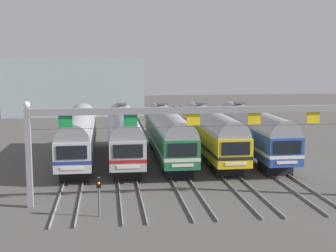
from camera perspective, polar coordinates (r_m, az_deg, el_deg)
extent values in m
plane|color=#4C4944|center=(46.25, -0.01, -4.03)|extent=(160.00, 160.00, 0.00)
cube|color=gray|center=(62.69, -10.29, -0.88)|extent=(0.07, 70.00, 0.15)
cube|color=gray|center=(62.63, -8.98, -0.86)|extent=(0.07, 70.00, 0.15)
cube|color=gray|center=(62.61, -6.45, -0.82)|extent=(0.07, 70.00, 0.15)
cube|color=gray|center=(62.64, -5.14, -0.79)|extent=(0.07, 70.00, 0.15)
cube|color=gray|center=(62.80, -2.61, -0.75)|extent=(0.07, 70.00, 0.15)
cube|color=gray|center=(62.93, -1.31, -0.72)|extent=(0.07, 70.00, 0.15)
cube|color=gray|center=(63.27, 1.18, -0.67)|extent=(0.07, 70.00, 0.15)
cube|color=gray|center=(63.50, 2.46, -0.65)|extent=(0.07, 70.00, 0.15)
cube|color=gray|center=(64.02, 4.90, -0.60)|extent=(0.07, 70.00, 0.15)
cube|color=gray|center=(64.33, 6.15, -0.57)|extent=(0.07, 70.00, 0.15)
cube|color=silver|center=(45.56, -10.56, -1.50)|extent=(2.85, 18.00, 2.35)
cube|color=navy|center=(45.62, -10.55, -1.94)|extent=(2.88, 18.02, 0.28)
cylinder|color=gray|center=(45.38, -10.60, -0.04)|extent=(2.74, 17.64, 2.74)
cube|color=black|center=(36.62, -11.37, -3.11)|extent=(2.28, 0.06, 1.03)
cube|color=silver|center=(36.87, -11.31, -4.98)|extent=(1.71, 0.05, 0.24)
cube|color=black|center=(39.73, -11.00, -5.43)|extent=(2.28, 2.60, 1.05)
cube|color=black|center=(52.04, -10.12, -2.20)|extent=(2.28, 2.60, 1.05)
cube|color=#B2B5BA|center=(45.50, -5.27, -1.41)|extent=(2.85, 18.00, 2.35)
cube|color=#B21E1E|center=(45.56, -5.26, -1.85)|extent=(2.88, 18.02, 0.28)
cylinder|color=gray|center=(45.32, -5.29, 0.05)|extent=(2.74, 17.64, 2.74)
cube|color=black|center=(36.55, -4.77, -3.00)|extent=(2.28, 0.06, 1.03)
cube|color=silver|center=(36.80, -4.75, -4.87)|extent=(1.71, 0.05, 0.24)
cube|color=black|center=(39.66, -4.91, -5.33)|extent=(2.28, 2.60, 1.05)
cube|color=black|center=(52.00, -5.49, -2.12)|extent=(2.28, 2.60, 1.05)
cube|color=#4C4C51|center=(50.15, -5.51, 2.60)|extent=(1.10, 1.10, 0.20)
cube|color=#236B42|center=(45.83, -0.01, -1.31)|extent=(2.85, 18.00, 2.35)
cube|color=silver|center=(45.89, -0.01, -1.74)|extent=(2.88, 18.02, 0.28)
cylinder|color=gray|center=(45.65, -0.01, 0.15)|extent=(2.74, 17.64, 2.74)
cube|color=black|center=(36.96, 1.76, -2.85)|extent=(2.28, 0.06, 1.03)
cube|color=silver|center=(37.21, 1.75, -4.70)|extent=(1.71, 0.05, 0.24)
cube|color=black|center=(40.04, 1.13, -5.17)|extent=(2.28, 2.60, 1.05)
cube|color=black|center=(52.29, -0.88, -2.03)|extent=(2.28, 2.60, 1.05)
cube|color=#4C4C51|center=(50.45, -0.73, 2.67)|extent=(1.10, 1.10, 0.20)
cube|color=gold|center=(46.54, 5.13, -1.20)|extent=(2.85, 18.00, 2.35)
cube|color=black|center=(46.60, 5.13, -1.62)|extent=(2.88, 18.02, 0.28)
cylinder|color=gray|center=(46.37, 5.15, 0.24)|extent=(2.74, 17.64, 2.74)
cube|color=black|center=(37.83, 8.06, -2.67)|extent=(2.28, 0.06, 1.03)
cube|color=silver|center=(38.08, 8.03, -4.48)|extent=(1.71, 0.05, 0.24)
cube|color=black|center=(40.85, 7.00, -4.96)|extent=(2.28, 2.60, 1.05)
cube|color=black|center=(52.91, 3.65, -1.92)|extent=(2.28, 2.60, 1.05)
cube|color=#4C4C51|center=(51.09, 3.96, 2.72)|extent=(1.10, 1.10, 0.20)
cube|color=#284C9E|center=(47.61, 10.08, -1.08)|extent=(2.85, 18.00, 2.35)
cube|color=white|center=(47.67, 10.07, -1.50)|extent=(2.88, 18.02, 0.28)
cylinder|color=gray|center=(47.44, 10.11, 0.32)|extent=(2.74, 17.64, 2.74)
cube|color=black|center=(39.15, 14.01, -2.47)|extent=(2.28, 0.06, 1.03)
cube|color=silver|center=(39.38, 13.95, -4.22)|extent=(1.71, 0.05, 0.24)
cube|color=black|center=(42.07, 12.57, -4.72)|extent=(2.28, 2.60, 1.05)
cube|color=black|center=(53.85, 8.05, -1.81)|extent=(2.28, 2.60, 1.05)
cube|color=#4C4C51|center=(52.07, 8.51, 2.75)|extent=(1.10, 1.10, 0.20)
cube|color=gray|center=(32.42, -16.19, -3.72)|extent=(0.36, 0.36, 6.50)
cube|color=gray|center=(32.06, 3.04, 1.89)|extent=(21.61, 0.32, 0.44)
cube|color=#198C3F|center=(31.74, -12.08, 0.53)|extent=(0.90, 0.08, 0.80)
cube|color=#198C3F|center=(31.66, -4.48, 0.67)|extent=(0.90, 0.08, 0.80)
cube|color=yellow|center=(32.13, 3.03, 0.79)|extent=(0.90, 0.08, 0.80)
cube|color=yellow|center=(33.14, 10.20, 0.89)|extent=(0.90, 0.08, 0.80)
cube|color=yellow|center=(34.62, 16.85, 0.98)|extent=(0.90, 0.08, 0.80)
sphere|color=white|center=(31.91, -16.44, 2.44)|extent=(0.44, 0.44, 0.44)
cylinder|color=#3F382D|center=(32.19, 3.02, -0.06)|extent=(21.61, 0.03, 0.03)
cylinder|color=#59595E|center=(30.07, -8.19, -8.33)|extent=(0.12, 0.12, 2.50)
cube|color=black|center=(29.83, -8.23, -6.68)|extent=(0.28, 0.24, 0.60)
sphere|color=orange|center=(29.69, -8.23, -6.74)|extent=(0.18, 0.18, 0.18)
cube|color=#9EB2B7|center=(85.10, -10.98, 4.63)|extent=(23.35, 10.00, 9.59)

